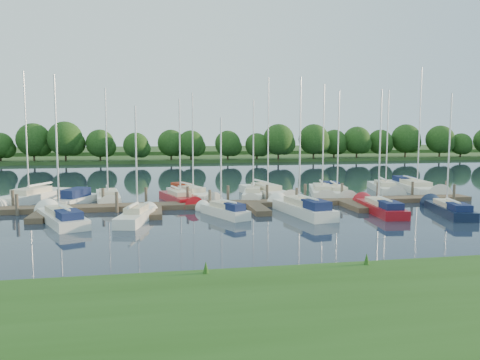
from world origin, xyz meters
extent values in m
plane|color=#182231|center=(0.00, 0.00, 0.00)|extent=(260.00, 260.00, 0.00)
cube|color=#234914|center=(0.00, -16.00, 0.25)|extent=(90.00, 10.00, 0.50)
cube|color=#493B29|center=(0.00, 8.00, 0.20)|extent=(40.00, 2.00, 0.40)
cube|color=#493B29|center=(-16.00, 5.00, 0.20)|extent=(1.20, 4.00, 0.40)
cube|color=#493B29|center=(-8.00, 5.00, 0.20)|extent=(1.20, 4.00, 0.40)
cube|color=#493B29|center=(0.00, 5.00, 0.20)|extent=(1.20, 4.00, 0.40)
cube|color=#493B29|center=(8.00, 5.00, 0.20)|extent=(1.20, 4.00, 0.40)
cube|color=#493B29|center=(16.00, 5.00, 0.20)|extent=(1.20, 4.00, 0.40)
cylinder|color=#473D33|center=(-19.00, 9.30, 0.60)|extent=(0.24, 0.24, 2.00)
cylinder|color=#473D33|center=(-15.55, 9.30, 0.60)|extent=(0.24, 0.24, 2.00)
cylinder|color=#473D33|center=(-12.09, 9.30, 0.60)|extent=(0.24, 0.24, 2.00)
cylinder|color=#473D33|center=(-8.64, 9.30, 0.60)|extent=(0.24, 0.24, 2.00)
cylinder|color=#473D33|center=(-5.18, 9.30, 0.60)|extent=(0.24, 0.24, 2.00)
cylinder|color=#473D33|center=(-1.73, 9.30, 0.60)|extent=(0.24, 0.24, 2.00)
cylinder|color=#473D33|center=(1.73, 9.30, 0.60)|extent=(0.24, 0.24, 2.00)
cylinder|color=#473D33|center=(5.18, 9.30, 0.60)|extent=(0.24, 0.24, 2.00)
cylinder|color=#473D33|center=(8.64, 9.30, 0.60)|extent=(0.24, 0.24, 2.00)
cylinder|color=#473D33|center=(12.09, 9.30, 0.60)|extent=(0.24, 0.24, 2.00)
cylinder|color=#473D33|center=(15.55, 9.30, 0.60)|extent=(0.24, 0.24, 2.00)
cylinder|color=#473D33|center=(19.00, 9.30, 0.60)|extent=(0.24, 0.24, 2.00)
cylinder|color=#473D33|center=(-18.00, 6.70, 0.60)|extent=(0.24, 0.24, 2.00)
cylinder|color=#473D33|center=(-10.80, 6.70, 0.60)|extent=(0.24, 0.24, 2.00)
cylinder|color=#473D33|center=(-3.60, 6.70, 0.60)|extent=(0.24, 0.24, 2.00)
cylinder|color=#473D33|center=(3.60, 6.70, 0.60)|extent=(0.24, 0.24, 2.00)
cylinder|color=#473D33|center=(10.80, 6.70, 0.60)|extent=(0.24, 0.24, 2.00)
cylinder|color=#473D33|center=(18.00, 6.70, 0.60)|extent=(0.24, 0.24, 2.00)
cube|color=#244219|center=(0.00, 75.00, 0.30)|extent=(180.00, 30.00, 0.60)
cube|color=#385826|center=(0.00, 100.00, 0.70)|extent=(220.00, 40.00, 1.40)
cylinder|color=#38281C|center=(-35.50, 62.74, 1.09)|extent=(0.36, 0.36, 2.17)
sphere|color=#18390F|center=(-35.50, 62.74, 3.74)|extent=(5.07, 5.07, 5.07)
sphere|color=#18390F|center=(-34.42, 62.94, 3.02)|extent=(3.62, 3.62, 3.62)
cylinder|color=#38281C|center=(-28.18, 60.42, 1.01)|extent=(0.36, 0.36, 2.03)
sphere|color=#18390F|center=(-28.18, 60.42, 3.49)|extent=(4.73, 4.73, 4.73)
sphere|color=#18390F|center=(-27.17, 60.62, 2.82)|extent=(3.38, 3.38, 3.38)
cylinder|color=#38281C|center=(-24.33, 60.34, 0.99)|extent=(0.36, 0.36, 1.98)
sphere|color=#18390F|center=(-24.33, 60.34, 3.42)|extent=(4.63, 4.63, 4.63)
sphere|color=#18390F|center=(-23.34, 60.54, 2.75)|extent=(3.31, 3.31, 3.31)
cylinder|color=#38281C|center=(-16.54, 60.38, 1.00)|extent=(0.36, 0.36, 2.00)
sphere|color=#18390F|center=(-16.54, 60.38, 3.45)|extent=(4.68, 4.68, 4.68)
sphere|color=#18390F|center=(-15.54, 60.58, 2.78)|extent=(3.34, 3.34, 3.34)
cylinder|color=#38281C|center=(-10.69, 63.06, 1.00)|extent=(0.36, 0.36, 2.01)
sphere|color=#18390F|center=(-10.69, 63.06, 3.46)|extent=(4.68, 4.68, 4.68)
sphere|color=#18390F|center=(-9.69, 63.26, 2.79)|extent=(3.35, 3.35, 3.35)
cylinder|color=#38281C|center=(-5.42, 63.57, 1.10)|extent=(0.36, 0.36, 2.20)
sphere|color=#18390F|center=(-5.42, 63.57, 3.79)|extent=(5.14, 5.14, 5.14)
sphere|color=#18390F|center=(-4.32, 63.77, 3.06)|extent=(3.67, 3.67, 3.67)
cylinder|color=#38281C|center=(0.20, 61.25, 1.27)|extent=(0.36, 0.36, 2.55)
sphere|color=#18390F|center=(0.20, 61.25, 4.38)|extent=(5.94, 5.94, 5.94)
sphere|color=#18390F|center=(1.48, 61.45, 3.54)|extent=(4.24, 4.24, 4.24)
cylinder|color=#38281C|center=(5.09, 60.36, 1.43)|extent=(0.36, 0.36, 2.85)
sphere|color=#18390F|center=(5.09, 60.36, 4.92)|extent=(6.66, 6.66, 6.66)
sphere|color=#18390F|center=(6.52, 60.56, 3.96)|extent=(4.76, 4.76, 4.76)
cylinder|color=#38281C|center=(12.32, 61.21, 1.05)|extent=(0.36, 0.36, 2.10)
sphere|color=#18390F|center=(12.32, 61.21, 3.61)|extent=(4.89, 4.89, 4.89)
sphere|color=#18390F|center=(13.37, 61.41, 2.91)|extent=(3.50, 3.50, 3.50)
cylinder|color=#38281C|center=(17.40, 61.00, 1.31)|extent=(0.36, 0.36, 2.63)
sphere|color=#18390F|center=(17.40, 61.00, 4.52)|extent=(6.13, 6.13, 6.13)
sphere|color=#18390F|center=(18.71, 61.20, 3.65)|extent=(4.38, 4.38, 4.38)
cylinder|color=#38281C|center=(23.05, 60.92, 1.30)|extent=(0.36, 0.36, 2.60)
sphere|color=#18390F|center=(23.05, 60.92, 4.48)|extent=(6.08, 6.08, 6.08)
sphere|color=#18390F|center=(24.35, 61.12, 3.62)|extent=(4.34, 4.34, 4.34)
cylinder|color=#38281C|center=(28.52, 60.16, 1.00)|extent=(0.36, 0.36, 1.99)
sphere|color=#18390F|center=(28.52, 60.16, 3.43)|extent=(4.65, 4.65, 4.65)
sphere|color=#18390F|center=(29.52, 60.36, 2.77)|extent=(3.32, 3.32, 3.32)
cylinder|color=#38281C|center=(33.90, 62.93, 1.35)|extent=(0.36, 0.36, 2.70)
sphere|color=#18390F|center=(33.90, 62.93, 4.65)|extent=(6.30, 6.30, 6.30)
sphere|color=#18390F|center=(35.25, 63.13, 3.75)|extent=(4.50, 4.50, 4.50)
cylinder|color=#38281C|center=(40.41, 62.94, 1.27)|extent=(0.36, 0.36, 2.53)
sphere|color=#18390F|center=(40.41, 62.94, 4.36)|extent=(5.91, 5.91, 5.91)
sphere|color=#18390F|center=(41.67, 63.14, 3.52)|extent=(4.22, 4.22, 4.22)
cylinder|color=#38281C|center=(47.70, 61.25, 1.08)|extent=(0.36, 0.36, 2.16)
sphere|color=#18390F|center=(47.70, 61.25, 3.71)|extent=(5.03, 5.03, 5.03)
sphere|color=#18390F|center=(48.78, 61.45, 2.99)|extent=(3.59, 3.59, 3.59)
cylinder|color=#38281C|center=(53.16, 62.24, 1.05)|extent=(0.36, 0.36, 2.11)
sphere|color=#18390F|center=(53.16, 62.24, 3.63)|extent=(4.91, 4.91, 4.91)
sphere|color=#18390F|center=(54.21, 62.44, 2.92)|extent=(3.51, 3.51, 3.51)
cylinder|color=#38281C|center=(59.48, 61.25, 1.07)|extent=(0.36, 0.36, 2.15)
sphere|color=#18390F|center=(59.48, 61.25, 3.69)|extent=(5.01, 5.01, 5.01)
sphere|color=#18390F|center=(60.55, 61.45, 2.98)|extent=(3.58, 3.58, 3.58)
cube|color=white|center=(-18.49, 14.11, 0.15)|extent=(5.16, 8.07, 1.25)
cone|color=white|center=(-20.07, 10.51, 0.15)|extent=(2.11, 2.96, 1.10)
cube|color=beige|center=(-18.65, 13.75, 0.96)|extent=(2.93, 3.90, 0.57)
cylinder|color=silver|center=(-18.81, 13.39, 6.09)|extent=(0.12, 0.12, 10.60)
cylinder|color=silver|center=(-18.18, 14.82, 1.42)|extent=(1.51, 3.28, 0.10)
cylinder|color=white|center=(-18.18, 14.82, 1.42)|extent=(1.44, 2.96, 0.20)
cube|color=white|center=(-14.66, 11.60, 0.15)|extent=(3.68, 5.49, 0.96)
cone|color=white|center=(-15.70, 9.20, 0.15)|extent=(1.42, 1.78, 0.86)
cube|color=#141E46|center=(-14.66, 11.60, 0.91)|extent=(2.42, 3.19, 0.86)
cube|color=white|center=(-12.12, 13.46, 0.15)|extent=(2.83, 7.12, 0.97)
cone|color=white|center=(-11.67, 10.03, 0.15)|extent=(1.28, 2.53, 0.97)
cube|color=beige|center=(-12.07, 13.12, 0.75)|extent=(1.85, 3.28, 0.44)
cylinder|color=silver|center=(-12.03, 12.77, 5.29)|extent=(0.12, 0.12, 9.36)
cylinder|color=silver|center=(-12.21, 14.15, 1.10)|extent=(0.50, 3.10, 0.10)
cylinder|color=white|center=(-12.21, 14.15, 1.10)|extent=(0.56, 2.77, 0.20)
cube|color=maroon|center=(-5.88, 11.24, 0.15)|extent=(3.32, 6.41, 1.05)
cone|color=maroon|center=(-5.06, 8.26, 0.15)|extent=(1.41, 2.31, 0.86)
cube|color=beige|center=(-5.80, 10.94, 0.81)|extent=(1.99, 3.02, 0.48)
cylinder|color=silver|center=(-5.72, 10.64, 4.84)|extent=(0.12, 0.12, 8.34)
cylinder|color=silver|center=(-6.05, 11.83, 1.20)|extent=(0.84, 2.70, 0.10)
cylinder|color=white|center=(-6.05, 11.83, 1.20)|extent=(0.85, 2.43, 0.20)
cube|color=white|center=(-4.68, 13.47, 0.15)|extent=(4.27, 6.86, 1.13)
cone|color=white|center=(-3.40, 10.40, 0.15)|extent=(1.75, 2.51, 0.93)
cube|color=beige|center=(-4.55, 13.17, 0.87)|extent=(2.44, 3.30, 0.51)
cube|color=maroon|center=(-5.39, 15.19, 0.97)|extent=(1.97, 2.34, 0.56)
cylinder|color=silver|center=(-4.42, 12.86, 5.21)|extent=(0.12, 0.12, 8.98)
cylinder|color=silver|center=(-4.93, 14.09, 1.28)|extent=(1.24, 2.80, 0.10)
cylinder|color=white|center=(-4.93, 14.09, 1.28)|extent=(1.20, 2.53, 0.20)
cube|color=white|center=(1.22, 12.59, 0.15)|extent=(3.27, 6.45, 1.06)
cone|color=white|center=(0.42, 9.59, 0.15)|extent=(1.40, 2.32, 0.87)
cube|color=beige|center=(1.14, 12.29, 0.82)|extent=(1.98, 3.04, 0.48)
cylinder|color=silver|center=(1.06, 11.99, 4.87)|extent=(0.12, 0.12, 8.39)
cylinder|color=silver|center=(1.37, 13.19, 1.20)|extent=(0.81, 2.73, 0.10)
cylinder|color=white|center=(1.37, 13.19, 1.20)|extent=(0.83, 2.45, 0.20)
cube|color=white|center=(2.50, 13.61, 0.15)|extent=(3.73, 8.01, 1.20)
cone|color=white|center=(3.31, 9.83, 0.15)|extent=(1.62, 2.87, 1.08)
cube|color=beige|center=(2.58, 13.23, 0.92)|extent=(2.32, 3.74, 0.54)
cylinder|color=silver|center=(2.66, 12.86, 5.98)|extent=(0.12, 0.12, 10.44)
cylinder|color=silver|center=(2.34, 14.37, 1.36)|extent=(0.83, 3.42, 0.10)
cylinder|color=white|center=(2.34, 14.37, 1.36)|extent=(0.84, 3.07, 0.20)
cube|color=white|center=(8.19, 13.27, 0.15)|extent=(3.98, 7.67, 1.07)
cone|color=white|center=(7.20, 9.71, 0.15)|extent=(1.69, 2.77, 1.03)
cube|color=beige|center=(8.09, 12.92, 0.83)|extent=(2.39, 3.62, 0.49)
cylinder|color=silver|center=(8.00, 12.56, 5.67)|extent=(0.12, 0.12, 9.97)
cylinder|color=silver|center=(8.39, 13.98, 1.22)|extent=(0.99, 3.23, 0.10)
cylinder|color=white|center=(8.39, 13.98, 1.22)|extent=(0.99, 2.90, 0.20)
cube|color=white|center=(9.47, 12.90, 0.15)|extent=(2.98, 7.20, 0.99)
cone|color=white|center=(8.95, 9.45, 0.15)|extent=(1.33, 2.57, 0.98)
cube|color=beige|center=(9.42, 12.56, 0.77)|extent=(1.92, 3.33, 0.45)
cube|color=#141E46|center=(9.76, 14.84, 0.86)|extent=(1.67, 2.28, 0.50)
cylinder|color=silver|center=(9.37, 12.21, 5.35)|extent=(0.12, 0.12, 9.44)
cylinder|color=silver|center=(9.57, 13.59, 1.13)|extent=(0.57, 3.13, 0.10)
cylinder|color=white|center=(9.57, 13.59, 1.13)|extent=(0.62, 2.79, 0.20)
cube|color=white|center=(15.59, 14.84, 0.15)|extent=(3.71, 7.46, 1.08)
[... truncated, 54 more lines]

